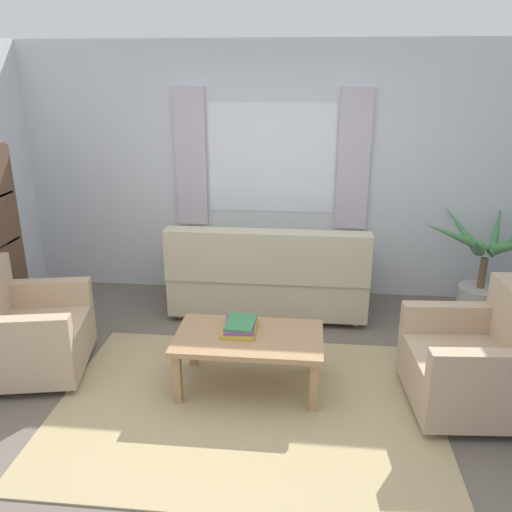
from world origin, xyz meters
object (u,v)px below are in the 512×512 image
object	(u,v)px
armchair_right	(478,363)
book_stack_on_table	(240,326)
armchair_left	(24,332)
potted_plant	(482,276)
coffee_table	(249,342)
couch	(269,278)

from	to	relation	value
armchair_right	book_stack_on_table	xyz separation A→B (m)	(-1.71, 0.14, 0.12)
armchair_left	potted_plant	distance (m)	4.14
armchair_left	coffee_table	world-z (taller)	armchair_left
coffee_table	book_stack_on_table	distance (m)	0.14
couch	armchair_left	bearing A→B (deg)	35.58
coffee_table	potted_plant	size ratio (longest dim) A/B	0.95
armchair_right	coffee_table	bearing A→B (deg)	-96.81
armchair_left	coffee_table	xyz separation A→B (m)	(1.79, -0.04, 0.03)
book_stack_on_table	potted_plant	world-z (taller)	potted_plant
coffee_table	couch	bearing A→B (deg)	88.33
armchair_right	book_stack_on_table	bearing A→B (deg)	-99.06
coffee_table	armchair_left	bearing A→B (deg)	178.74
couch	coffee_table	size ratio (longest dim) A/B	1.73
coffee_table	book_stack_on_table	size ratio (longest dim) A/B	3.23
couch	armchair_right	world-z (taller)	couch
book_stack_on_table	potted_plant	distance (m)	2.58
couch	book_stack_on_table	distance (m)	1.29
armchair_left	book_stack_on_table	world-z (taller)	armchair_left
armchair_left	book_stack_on_table	xyz separation A→B (m)	(1.72, 0.03, 0.12)
couch	armchair_left	xyz separation A→B (m)	(-1.83, -1.31, -0.01)
armchair_right	potted_plant	size ratio (longest dim) A/B	0.78
armchair_left	coffee_table	bearing A→B (deg)	-102.83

